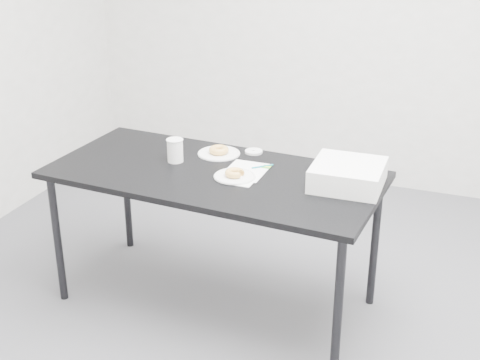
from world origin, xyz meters
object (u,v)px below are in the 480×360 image
(plate_far, at_px, (219,154))
(coffee_cup, at_px, (175,150))
(plate_near, at_px, (235,176))
(bakery_box, at_px, (348,175))
(pen, at_px, (262,166))
(table, at_px, (214,183))
(scorecard, at_px, (246,171))
(donut_far, at_px, (219,150))
(donut_near, at_px, (235,173))

(plate_far, height_order, coffee_cup, coffee_cup)
(plate_near, relative_size, bakery_box, 0.63)
(coffee_cup, bearing_deg, plate_far, 46.33)
(bakery_box, bearing_deg, pen, 170.16)
(table, xyz_separation_m, bakery_box, (0.68, 0.08, 0.12))
(table, relative_size, bakery_box, 5.17)
(table, distance_m, scorecard, 0.18)
(donut_far, bearing_deg, table, -72.86)
(table, distance_m, plate_far, 0.27)
(scorecard, xyz_separation_m, plate_near, (-0.02, -0.10, 0.00))
(plate_far, bearing_deg, table, -72.86)
(pen, height_order, donut_near, donut_near)
(donut_near, distance_m, coffee_cup, 0.39)
(bakery_box, bearing_deg, plate_near, -170.42)
(scorecard, bearing_deg, coffee_cup, -178.51)
(scorecard, distance_m, donut_near, 0.11)
(plate_near, distance_m, bakery_box, 0.57)
(pen, height_order, donut_far, donut_far)
(scorecard, bearing_deg, donut_far, 142.20)
(plate_near, relative_size, coffee_cup, 1.67)
(pen, distance_m, donut_near, 0.20)
(scorecard, relative_size, coffee_cup, 2.06)
(donut_far, height_order, coffee_cup, coffee_cup)
(plate_far, xyz_separation_m, bakery_box, (0.75, -0.17, 0.05))
(bakery_box, bearing_deg, scorecard, 179.36)
(coffee_cup, height_order, bakery_box, coffee_cup)
(plate_far, relative_size, coffee_cup, 1.83)
(bakery_box, bearing_deg, coffee_cup, 179.76)
(scorecard, xyz_separation_m, bakery_box, (0.53, 0.01, 0.06))
(plate_near, distance_m, coffee_cup, 0.39)
(donut_far, bearing_deg, donut_near, -53.68)
(plate_near, relative_size, plate_far, 0.91)
(plate_far, relative_size, bakery_box, 0.69)
(scorecard, xyz_separation_m, plate_far, (-0.22, 0.17, 0.00))
(plate_near, height_order, bakery_box, bakery_box)
(table, bearing_deg, pen, 38.93)
(table, xyz_separation_m, plate_far, (-0.08, 0.25, 0.06))
(plate_near, bearing_deg, donut_far, 126.32)
(donut_far, height_order, bakery_box, bakery_box)
(scorecard, distance_m, bakery_box, 0.53)
(table, relative_size, plate_far, 7.53)
(pen, bearing_deg, donut_near, -159.38)
(bakery_box, bearing_deg, plate_far, 166.27)
(pen, height_order, plate_far, pen)
(donut_near, bearing_deg, table, 168.20)
(table, bearing_deg, coffee_cup, 169.35)
(donut_near, bearing_deg, scorecard, 77.38)
(table, height_order, bakery_box, bakery_box)
(plate_near, height_order, donut_near, donut_near)
(donut_near, relative_size, coffee_cup, 0.78)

